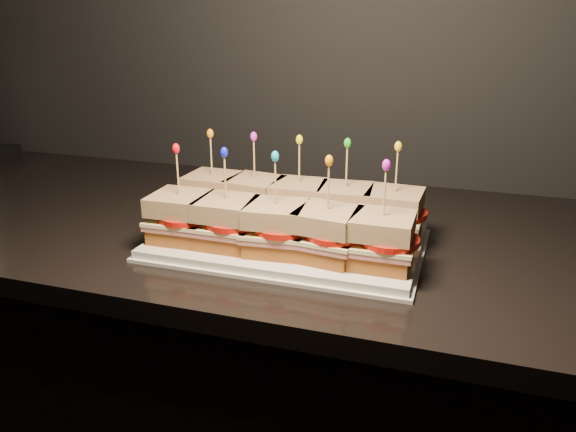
% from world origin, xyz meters
% --- Properties ---
extents(cabinet, '(2.28, 0.65, 0.86)m').
position_xyz_m(cabinet, '(-0.66, 1.67, 0.43)').
color(cabinet, black).
rests_on(cabinet, ground).
extents(granite_slab, '(2.32, 0.69, 0.03)m').
position_xyz_m(granite_slab, '(-0.66, 1.67, 0.88)').
color(granite_slab, black).
rests_on(granite_slab, cabinet).
extents(platter, '(0.43, 0.27, 0.02)m').
position_xyz_m(platter, '(-0.52, 1.57, 0.91)').
color(platter, white).
rests_on(platter, granite_slab).
extents(platter_rim, '(0.44, 0.28, 0.01)m').
position_xyz_m(platter_rim, '(-0.52, 1.57, 0.90)').
color(platter_rim, white).
rests_on(platter_rim, granite_slab).
extents(sandwich_0_bread_bot, '(0.09, 0.09, 0.02)m').
position_xyz_m(sandwich_0_bread_bot, '(-0.69, 1.63, 0.93)').
color(sandwich_0_bread_bot, brown).
rests_on(sandwich_0_bread_bot, platter).
extents(sandwich_0_ham, '(0.10, 0.09, 0.01)m').
position_xyz_m(sandwich_0_ham, '(-0.69, 1.63, 0.94)').
color(sandwich_0_ham, '#B5665C').
rests_on(sandwich_0_ham, sandwich_0_bread_bot).
extents(sandwich_0_cheese, '(0.10, 0.10, 0.01)m').
position_xyz_m(sandwich_0_cheese, '(-0.69, 1.63, 0.95)').
color(sandwich_0_cheese, '#F5ECA3').
rests_on(sandwich_0_cheese, sandwich_0_ham).
extents(sandwich_0_tomato, '(0.09, 0.09, 0.01)m').
position_xyz_m(sandwich_0_tomato, '(-0.68, 1.62, 0.96)').
color(sandwich_0_tomato, red).
rests_on(sandwich_0_tomato, sandwich_0_cheese).
extents(sandwich_0_bread_top, '(0.09, 0.09, 0.03)m').
position_xyz_m(sandwich_0_bread_top, '(-0.69, 1.63, 0.98)').
color(sandwich_0_bread_top, '#5F3315').
rests_on(sandwich_0_bread_top, sandwich_0_tomato).
extents(sandwich_0_pick, '(0.00, 0.00, 0.09)m').
position_xyz_m(sandwich_0_pick, '(-0.69, 1.63, 1.02)').
color(sandwich_0_pick, tan).
rests_on(sandwich_0_pick, sandwich_0_bread_top).
extents(sandwich_0_frill, '(0.01, 0.01, 0.02)m').
position_xyz_m(sandwich_0_frill, '(-0.69, 1.63, 1.07)').
color(sandwich_0_frill, orange).
rests_on(sandwich_0_frill, sandwich_0_pick).
extents(sandwich_1_bread_bot, '(0.10, 0.10, 0.02)m').
position_xyz_m(sandwich_1_bread_bot, '(-0.61, 1.63, 0.93)').
color(sandwich_1_bread_bot, brown).
rests_on(sandwich_1_bread_bot, platter).
extents(sandwich_1_ham, '(0.11, 0.10, 0.01)m').
position_xyz_m(sandwich_1_ham, '(-0.61, 1.63, 0.94)').
color(sandwich_1_ham, '#B5665C').
rests_on(sandwich_1_ham, sandwich_1_bread_bot).
extents(sandwich_1_cheese, '(0.11, 0.11, 0.01)m').
position_xyz_m(sandwich_1_cheese, '(-0.61, 1.63, 0.95)').
color(sandwich_1_cheese, '#F5ECA3').
rests_on(sandwich_1_cheese, sandwich_1_ham).
extents(sandwich_1_tomato, '(0.09, 0.09, 0.01)m').
position_xyz_m(sandwich_1_tomato, '(-0.59, 1.62, 0.96)').
color(sandwich_1_tomato, red).
rests_on(sandwich_1_tomato, sandwich_1_cheese).
extents(sandwich_1_bread_top, '(0.10, 0.10, 0.03)m').
position_xyz_m(sandwich_1_bread_top, '(-0.61, 1.63, 0.98)').
color(sandwich_1_bread_top, '#5F3315').
rests_on(sandwich_1_bread_top, sandwich_1_tomato).
extents(sandwich_1_pick, '(0.00, 0.00, 0.09)m').
position_xyz_m(sandwich_1_pick, '(-0.61, 1.63, 1.02)').
color(sandwich_1_pick, tan).
rests_on(sandwich_1_pick, sandwich_1_bread_top).
extents(sandwich_1_frill, '(0.01, 0.01, 0.02)m').
position_xyz_m(sandwich_1_frill, '(-0.61, 1.63, 1.07)').
color(sandwich_1_frill, '#D724D1').
rests_on(sandwich_1_frill, sandwich_1_pick).
extents(sandwich_2_bread_bot, '(0.09, 0.09, 0.02)m').
position_xyz_m(sandwich_2_bread_bot, '(-0.52, 1.63, 0.93)').
color(sandwich_2_bread_bot, brown).
rests_on(sandwich_2_bread_bot, platter).
extents(sandwich_2_ham, '(0.10, 0.10, 0.01)m').
position_xyz_m(sandwich_2_ham, '(-0.52, 1.63, 0.94)').
color(sandwich_2_ham, '#B5665C').
rests_on(sandwich_2_ham, sandwich_2_bread_bot).
extents(sandwich_2_cheese, '(0.10, 0.10, 0.01)m').
position_xyz_m(sandwich_2_cheese, '(-0.52, 1.63, 0.95)').
color(sandwich_2_cheese, '#F5ECA3').
rests_on(sandwich_2_cheese, sandwich_2_ham).
extents(sandwich_2_tomato, '(0.09, 0.09, 0.01)m').
position_xyz_m(sandwich_2_tomato, '(-0.51, 1.62, 0.96)').
color(sandwich_2_tomato, red).
rests_on(sandwich_2_tomato, sandwich_2_cheese).
extents(sandwich_2_bread_top, '(0.09, 0.09, 0.03)m').
position_xyz_m(sandwich_2_bread_top, '(-0.52, 1.63, 0.98)').
color(sandwich_2_bread_top, '#5F3315').
rests_on(sandwich_2_bread_top, sandwich_2_tomato).
extents(sandwich_2_pick, '(0.00, 0.00, 0.09)m').
position_xyz_m(sandwich_2_pick, '(-0.52, 1.63, 1.02)').
color(sandwich_2_pick, tan).
rests_on(sandwich_2_pick, sandwich_2_bread_top).
extents(sandwich_2_frill, '(0.01, 0.01, 0.02)m').
position_xyz_m(sandwich_2_frill, '(-0.52, 1.63, 1.07)').
color(sandwich_2_frill, yellow).
rests_on(sandwich_2_frill, sandwich_2_pick).
extents(sandwich_3_bread_bot, '(0.09, 0.09, 0.02)m').
position_xyz_m(sandwich_3_bread_bot, '(-0.44, 1.63, 0.93)').
color(sandwich_3_bread_bot, brown).
rests_on(sandwich_3_bread_bot, platter).
extents(sandwich_3_ham, '(0.10, 0.10, 0.01)m').
position_xyz_m(sandwich_3_ham, '(-0.44, 1.63, 0.94)').
color(sandwich_3_ham, '#B5665C').
rests_on(sandwich_3_ham, sandwich_3_bread_bot).
extents(sandwich_3_cheese, '(0.11, 0.10, 0.01)m').
position_xyz_m(sandwich_3_cheese, '(-0.44, 1.63, 0.95)').
color(sandwich_3_cheese, '#F5ECA3').
rests_on(sandwich_3_cheese, sandwich_3_ham).
extents(sandwich_3_tomato, '(0.09, 0.09, 0.01)m').
position_xyz_m(sandwich_3_tomato, '(-0.43, 1.62, 0.96)').
color(sandwich_3_tomato, red).
rests_on(sandwich_3_tomato, sandwich_3_cheese).
extents(sandwich_3_bread_top, '(0.10, 0.10, 0.03)m').
position_xyz_m(sandwich_3_bread_top, '(-0.44, 1.63, 0.98)').
color(sandwich_3_bread_top, '#5F3315').
rests_on(sandwich_3_bread_top, sandwich_3_tomato).
extents(sandwich_3_pick, '(0.00, 0.00, 0.09)m').
position_xyz_m(sandwich_3_pick, '(-0.44, 1.63, 1.02)').
color(sandwich_3_pick, tan).
rests_on(sandwich_3_pick, sandwich_3_bread_top).
extents(sandwich_3_frill, '(0.01, 0.01, 0.02)m').
position_xyz_m(sandwich_3_frill, '(-0.44, 1.63, 1.07)').
color(sandwich_3_frill, green).
rests_on(sandwich_3_frill, sandwich_3_pick).
extents(sandwich_4_bread_bot, '(0.09, 0.09, 0.02)m').
position_xyz_m(sandwich_4_bread_bot, '(-0.36, 1.63, 0.93)').
color(sandwich_4_bread_bot, brown).
rests_on(sandwich_4_bread_bot, platter).
extents(sandwich_4_ham, '(0.10, 0.10, 0.01)m').
position_xyz_m(sandwich_4_ham, '(-0.36, 1.63, 0.94)').
color(sandwich_4_ham, '#B5665C').
rests_on(sandwich_4_ham, sandwich_4_bread_bot).
extents(sandwich_4_cheese, '(0.10, 0.10, 0.01)m').
position_xyz_m(sandwich_4_cheese, '(-0.36, 1.63, 0.95)').
color(sandwich_4_cheese, '#F5ECA3').
rests_on(sandwich_4_cheese, sandwich_4_ham).
extents(sandwich_4_tomato, '(0.09, 0.09, 0.01)m').
position_xyz_m(sandwich_4_tomato, '(-0.35, 1.62, 0.96)').
color(sandwich_4_tomato, red).
rests_on(sandwich_4_tomato, sandwich_4_cheese).
extents(sandwich_4_bread_top, '(0.09, 0.09, 0.03)m').
position_xyz_m(sandwich_4_bread_top, '(-0.36, 1.63, 0.98)').
color(sandwich_4_bread_top, '#5F3315').
rests_on(sandwich_4_bread_top, sandwich_4_tomato).
extents(sandwich_4_pick, '(0.00, 0.00, 0.09)m').
position_xyz_m(sandwich_4_pick, '(-0.36, 1.63, 1.02)').
color(sandwich_4_pick, tan).
rests_on(sandwich_4_pick, sandwich_4_bread_top).
extents(sandwich_4_frill, '(0.01, 0.01, 0.02)m').
position_xyz_m(sandwich_4_frill, '(-0.36, 1.63, 1.07)').
color(sandwich_4_frill, yellow).
rests_on(sandwich_4_frill, sandwich_4_pick).
extents(sandwich_5_bread_bot, '(0.09, 0.09, 0.02)m').
position_xyz_m(sandwich_5_bread_bot, '(-0.69, 1.50, 0.93)').
color(sandwich_5_bread_bot, brown).
rests_on(sandwich_5_bread_bot, platter).
extents(sandwich_5_ham, '(0.10, 0.09, 0.01)m').
position_xyz_m(sandwich_5_ham, '(-0.69, 1.50, 0.94)').
color(sandwich_5_ham, '#B5665C').
rests_on(sandwich_5_ham, sandwich_5_bread_bot).
extents(sandwich_5_cheese, '(0.10, 0.10, 0.01)m').
position_xyz_m(sandwich_5_cheese, '(-0.69, 1.50, 0.95)').
color(sandwich_5_cheese, '#F5ECA3').
rests_on(sandwich_5_cheese, sandwich_5_ham).
extents(sandwich_5_tomato, '(0.09, 0.09, 0.01)m').
position_xyz_m(sandwich_5_tomato, '(-0.68, 1.50, 0.96)').
color(sandwich_5_tomato, red).
rests_on(sandwich_5_tomato, sandwich_5_cheese).
extents(sandwich_5_bread_top, '(0.09, 0.09, 0.03)m').
position_xyz_m(sandwich_5_bread_top, '(-0.69, 1.50, 0.98)').
color(sandwich_5_bread_top, '#5F3315').
rests_on(sandwich_5_bread_top, sandwich_5_tomato).
extents(sandwich_5_pick, '(0.00, 0.00, 0.09)m').
position_xyz_m(sandwich_5_pick, '(-0.69, 1.50, 1.02)').
color(sandwich_5_pick, tan).
rests_on(sandwich_5_pick, sandwich_5_bread_top).
extents(sandwich_5_frill, '(0.01, 0.01, 0.02)m').
position_xyz_m(sandwich_5_frill, '(-0.69, 1.50, 1.07)').
color(sandwich_5_frill, red).
rests_on(sandwich_5_frill, sandwich_5_pick).
extents(sandwich_6_bread_bot, '(0.09, 0.09, 0.02)m').
position_xyz_m(sandwich_6_bread_bot, '(-0.61, 1.50, 0.93)').
color(sandwich_6_bread_bot, brown).
rests_on(sandwich_6_bread_bot, platter).
extents(sandwich_6_ham, '(0.10, 0.09, 0.01)m').
position_xyz_m(sandwich_6_ham, '(-0.61, 1.50, 0.94)').
color(sandwich_6_ham, '#B5665C').
rests_on(sandwich_6_ham, sandwich_6_bread_bot).
extents(sandwich_6_cheese, '(0.10, 0.09, 0.01)m').
position_xyz_m(sandwich_6_cheese, '(-0.61, 1.50, 0.95)').
color(sandwich_6_cheese, '#F5ECA3').
rests_on(sandwich_6_cheese, sandwich_6_ham).
extents(sandwich_6_tomato, '(0.09, 0.09, 0.01)m').
position_xyz_m(sandwich_6_tomato, '(-0.59, 1.50, 0.96)').
color(sandwich_6_tomato, red).
rests_on(sandwich_6_tomato, sandwich_6_cheese).
extents(sandwich_6_bread_top, '(0.09, 0.09, 0.03)m').
position_xyz_m(sandwich_6_bread_top, '(-0.61, 1.50, 0.98)').
color(sandwich_6_bread_top, '#5F3315').
rests_on(sandwich_6_bread_top, sandwich_6_tomato).
extents(sandwich_6_pick, '(0.00, 0.00, 0.09)m').
position_xyz_m(sandwich_6_pick, '(-0.61, 1.50, 1.02)').
color(sandwich_6_pick, tan).
rests_on(sandwich_6_pick, sandwich_6_bread_top).
extents(sandwich_6_frill, '(0.01, 0.01, 0.02)m').
position_xyz_m(sandwich_6_frill, '(-0.61, 1.50, 1.07)').
color(sandwich_6_frill, '#1317E1').
rests_on(sandwich_6_frill, sandwich_6_pick).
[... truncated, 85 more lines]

